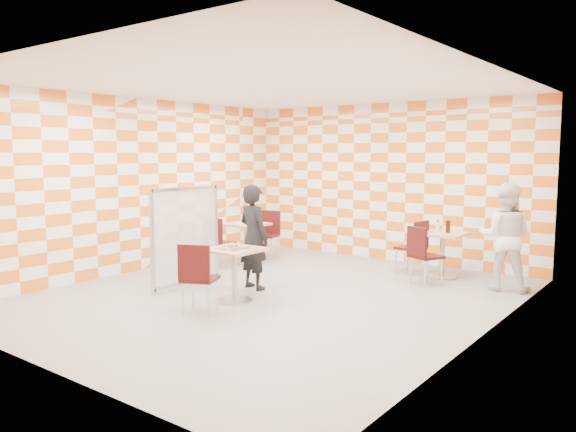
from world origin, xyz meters
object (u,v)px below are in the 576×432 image
object	(u,v)px
chair_empty_near	(217,239)
chair_empty_far	(268,230)
soda_bottle	(448,227)
chair_main_front	(197,273)
sport_bottle	(438,226)
empty_table	(246,236)
chair_second_front	(422,251)
man_white	(505,237)
man_dark	(254,237)
partition	(186,236)
main_table	(234,265)
second_table	(442,247)
chair_second_side	(415,243)

from	to	relation	value
chair_empty_near	chair_empty_far	distance (m)	1.40
soda_bottle	chair_main_front	bearing A→B (deg)	-112.97
sport_bottle	empty_table	bearing A→B (deg)	-161.99
chair_empty_near	sport_bottle	world-z (taller)	sport_bottle
chair_empty_near	sport_bottle	distance (m)	3.81
chair_second_front	man_white	world-z (taller)	man_white
chair_main_front	man_dark	bearing A→B (deg)	103.10
soda_bottle	partition	bearing A→B (deg)	-134.02
main_table	empty_table	size ratio (longest dim) A/B	1.00
chair_second_front	chair_empty_far	bearing A→B (deg)	173.46
empty_table	man_white	bearing A→B (deg)	9.51
chair_empty_far	soda_bottle	bearing A→B (deg)	6.50
man_white	chair_main_front	bearing A→B (deg)	42.81
main_table	second_table	distance (m)	3.64
chair_empty_far	main_table	bearing A→B (deg)	-59.11
chair_empty_near	man_dark	size ratio (longest dim) A/B	0.58
chair_empty_far	man_dark	bearing A→B (deg)	-55.91
chair_empty_near	chair_empty_far	xyz separation A→B (m)	(0.04, 1.40, 0.00)
empty_table	man_white	xyz separation A→B (m)	(4.48, 0.75, 0.30)
main_table	man_dark	bearing A→B (deg)	110.47
main_table	man_dark	size ratio (longest dim) A/B	0.47
chair_main_front	partition	size ratio (longest dim) A/B	0.60
main_table	chair_second_front	size ratio (longest dim) A/B	0.81
second_table	man_white	world-z (taller)	man_white
main_table	chair_second_front	bearing A→B (deg)	55.73
chair_empty_far	soda_bottle	xyz separation A→B (m)	(3.49, 0.40, 0.31)
man_white	soda_bottle	world-z (taller)	man_white
chair_second_side	sport_bottle	xyz separation A→B (m)	(0.33, 0.14, 0.29)
second_table	partition	bearing A→B (deg)	-133.72
main_table	chair_empty_near	world-z (taller)	chair_empty_near
second_table	chair_main_front	xyz separation A→B (m)	(-1.64, -3.98, 0.04)
main_table	chair_main_front	distance (m)	0.78
empty_table	man_dark	distance (m)	2.05
main_table	chair_empty_far	xyz separation A→B (m)	(-1.70, 2.85, 0.04)
chair_empty_near	chair_empty_far	bearing A→B (deg)	88.50
second_table	chair_second_side	distance (m)	0.45
chair_main_front	chair_empty_far	xyz separation A→B (m)	(-1.78, 3.62, 0.00)
main_table	chair_second_side	bearing A→B (deg)	67.81
sport_bottle	chair_second_side	bearing A→B (deg)	-157.06
sport_bottle	main_table	bearing A→B (deg)	-116.13
soda_bottle	man_white	bearing A→B (deg)	-16.97
chair_empty_far	man_dark	xyz separation A→B (m)	(1.43, -2.11, 0.25)
main_table	sport_bottle	bearing A→B (deg)	63.87
second_table	empty_table	xyz separation A→B (m)	(-3.41, -1.02, 0.00)
second_table	chair_second_side	world-z (taller)	chair_second_side
chair_second_side	man_white	bearing A→B (deg)	-6.89
sport_bottle	soda_bottle	distance (m)	0.18
chair_empty_near	empty_table	bearing A→B (deg)	86.87
chair_main_front	man_dark	distance (m)	1.57
empty_table	soda_bottle	size ratio (longest dim) A/B	3.26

